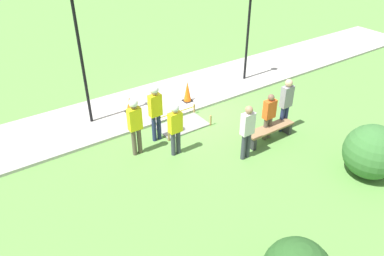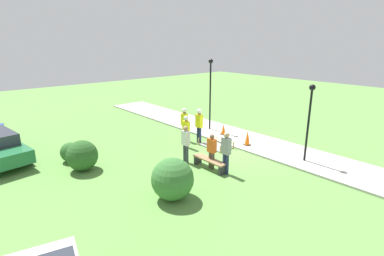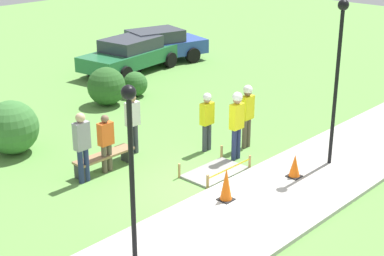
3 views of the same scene
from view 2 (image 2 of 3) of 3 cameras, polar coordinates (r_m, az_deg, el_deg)
ground_plane at (r=16.11m, az=8.19°, el=-3.88°), size 60.00×60.00×0.00m
sidewalk at (r=17.15m, az=11.38°, el=-2.61°), size 28.00×2.88×0.10m
wet_concrete_patch at (r=16.23m, az=4.53°, el=-3.47°), size 1.73×1.04×0.40m
traffic_cone_near_patch at (r=16.33m, az=10.50°, el=-1.86°), size 0.34×0.34×0.81m
traffic_cone_far_patch at (r=18.03m, az=6.01°, el=-0.27°), size 0.34×0.34×0.61m
park_bench at (r=13.40m, az=3.37°, el=-6.47°), size 1.77×0.44×0.46m
worker_supervisor at (r=16.96m, az=-1.45°, el=1.36°), size 0.40×0.27×1.89m
worker_assistant at (r=15.86m, az=-1.13°, el=-0.14°), size 0.40×0.25×1.73m
worker_trainee at (r=16.51m, az=1.36°, el=1.12°), size 0.40×0.28×1.95m
bystander_in_orange_shirt at (r=13.26m, az=3.77°, el=-4.09°), size 0.40×0.22×1.59m
bystander_in_gray_shirt at (r=13.86m, az=-1.20°, el=-2.65°), size 0.40×0.23×1.77m
bystander_in_white_shirt at (r=12.73m, az=6.50°, el=-4.21°), size 0.40×0.24×1.86m
lamppost_near at (r=18.59m, az=3.52°, el=8.23°), size 0.28×0.28×4.37m
lamppost_far at (r=14.44m, az=21.51°, el=3.01°), size 0.28×0.28×3.57m
shrub_rounded_near at (r=10.82m, az=-3.73°, el=-9.68°), size 1.54×1.54×1.54m
shrub_rounded_mid at (r=15.28m, az=-22.18°, el=-4.26°), size 0.92×0.92×0.92m
shrub_rounded_far at (r=13.99m, az=-20.19°, el=-4.95°), size 1.36×1.36×1.36m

